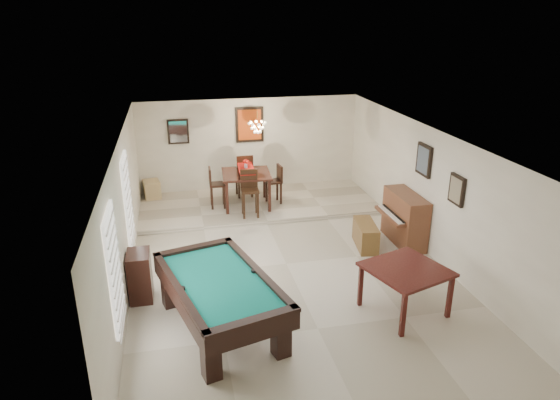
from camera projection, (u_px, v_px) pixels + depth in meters
name	position (u px, v px, depth m)	size (l,w,h in m)	color
ground_plane	(286.00, 264.00, 10.03)	(6.00, 9.00, 0.02)	beige
wall_back	(250.00, 146.00, 13.68)	(6.00, 0.04, 2.60)	silver
wall_front	(379.00, 348.00, 5.45)	(6.00, 0.04, 2.60)	silver
wall_left	(124.00, 216.00, 8.97)	(0.04, 9.00, 2.60)	silver
wall_right	(430.00, 192.00, 10.16)	(0.04, 9.00, 2.60)	silver
ceiling	(287.00, 137.00, 9.10)	(6.00, 9.00, 0.04)	white
dining_step	(258.00, 204.00, 12.97)	(6.00, 2.50, 0.12)	beige
window_left_front	(114.00, 269.00, 6.93)	(0.06, 1.00, 1.70)	white
window_left_rear	(128.00, 199.00, 9.48)	(0.06, 1.00, 1.70)	white
pool_table	(221.00, 305.00, 7.84)	(1.40, 2.59, 0.86)	black
square_table	(404.00, 290.00, 8.31)	(1.18, 1.18, 0.81)	#37110D
upright_piano	(399.00, 219.00, 10.76)	(0.75, 1.33, 1.11)	brown
piano_bench	(366.00, 235.00, 10.67)	(0.38, 0.97, 0.54)	brown
apothecary_chest	(140.00, 276.00, 8.68)	(0.39, 0.58, 0.88)	black
dining_table	(246.00, 187.00, 12.56)	(1.19, 1.19, 0.98)	black
flower_vase	(246.00, 164.00, 12.35)	(0.14, 0.14, 0.24)	red
dining_chair_south	(250.00, 194.00, 11.87)	(0.41, 0.41, 1.12)	black
dining_chair_north	(244.00, 175.00, 13.20)	(0.43, 0.43, 1.16)	black
dining_chair_west	(217.00, 188.00, 12.44)	(0.38, 0.38, 1.03)	black
dining_chair_east	(274.00, 184.00, 12.73)	(0.37, 0.37, 0.99)	black
corner_bench	(152.00, 189.00, 13.19)	(0.41, 0.51, 0.46)	tan
chandelier	(257.00, 123.00, 12.17)	(0.44, 0.44, 0.60)	#FFE5B2
back_painting	(250.00, 125.00, 13.43)	(0.75, 0.06, 0.95)	#D84C14
back_mirror	(178.00, 132.00, 13.08)	(0.55, 0.06, 0.65)	white
right_picture_upper	(424.00, 160.00, 10.22)	(0.06, 0.55, 0.65)	slate
right_picture_lower	(457.00, 190.00, 9.10)	(0.06, 0.45, 0.55)	gray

